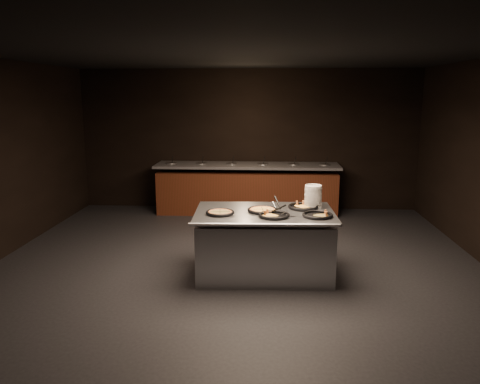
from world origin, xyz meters
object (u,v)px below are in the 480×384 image
Objects in this scene: plate_stack at (313,196)px; pan_veggie_whole at (220,212)px; pan_cheese_whole at (262,210)px; serving_counter at (264,244)px.

plate_stack reaches higher than pan_veggie_whole.
pan_cheese_whole is at bearing 17.17° from pan_veggie_whole.
plate_stack is at bearing 24.52° from pan_cheese_whole.
serving_counter is 0.47m from pan_cheese_whole.
pan_cheese_whole is (-0.03, 0.00, 0.47)m from serving_counter.
plate_stack is at bearing 21.36° from pan_veggie_whole.
pan_cheese_whole reaches higher than serving_counter.
pan_cheese_whole is at bearing 168.06° from serving_counter.
plate_stack is at bearing 23.63° from serving_counter.
pan_veggie_whole is 0.93× the size of pan_cheese_whole.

